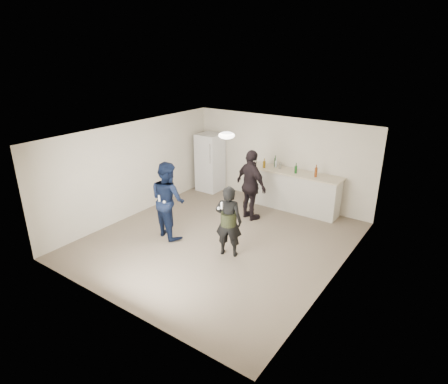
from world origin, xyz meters
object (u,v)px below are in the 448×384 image
Objects in this scene: spectator at (251,185)px; fridge at (210,162)px; counter at (292,191)px; man at (168,200)px; shaker at (280,166)px; woman at (229,221)px.

fridge is at bearing -7.43° from spectator.
fridge is at bearing -178.57° from counter.
counter is 1.42m from spectator.
man is (1.08, -3.08, 0.02)m from fridge.
fridge is at bearing -177.12° from shaker.
spectator is at bearing -103.84° from man.
shaker is (-0.44, 0.05, 0.65)m from counter.
woman is (1.68, 0.06, -0.13)m from man.
shaker is at bearing -77.15° from spectator.
shaker is at bearing 173.73° from counter.
shaker is at bearing 2.88° from fridge.
shaker is 3.18m from woman.
fridge is (-2.80, -0.07, 0.38)m from counter.
man is at bearing -70.62° from fridge.
spectator reaches higher than man.
fridge is at bearing -54.62° from man.
man is 2.22m from spectator.
counter is 3.10m from woman.
spectator is at bearing -116.51° from counter.
man reaches higher than shaker.
fridge reaches higher than counter.
man is at bearing -111.69° from shaker.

